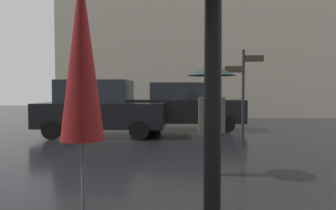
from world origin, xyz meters
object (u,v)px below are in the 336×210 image
Objects in this scene: parked_car_left at (186,106)px; parked_car_right at (100,108)px; pedestrian_with_umbrella at (212,93)px; folded_patio_umbrella_near at (82,62)px; street_signpost at (243,88)px.

parked_car_left is 1.02× the size of parked_car_right.
pedestrian_with_umbrella is at bearing -53.10° from parked_car_right.
folded_patio_umbrella_near reaches higher than parked_car_left.
street_signpost is (1.17, 3.06, 0.12)m from pedestrian_with_umbrella.
folded_patio_umbrella_near is at bearing 94.47° from pedestrian_with_umbrella.
folded_patio_umbrella_near is at bearing 74.53° from parked_car_left.
parked_car_right is at bearing 158.08° from street_signpost.
street_signpost is (4.61, -1.85, 0.69)m from parked_car_right.
street_signpost reaches higher than parked_car_right.
pedestrian_with_umbrella is at bearing -110.85° from street_signpost.
folded_patio_umbrella_near is at bearing -111.95° from street_signpost.
parked_car_right is 5.02m from street_signpost.
pedestrian_with_umbrella is 6.03m from parked_car_right.
parked_car_left is 4.16m from street_signpost.
parked_car_right is (-3.03, -1.93, 0.01)m from parked_car_left.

